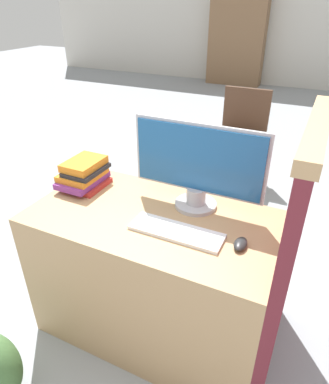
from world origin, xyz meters
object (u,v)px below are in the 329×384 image
Objects in this scene: keyboard at (176,232)px; far_chair at (241,131)px; monitor at (198,166)px; mouse at (240,244)px; book_stack at (84,174)px.

keyboard is 0.46× the size of far_chair.
mouse is (0.28, -0.22, -0.20)m from monitor.
keyboard is at bearing -174.33° from mouse.
mouse is 0.89m from book_stack.
keyboard is 0.64m from book_stack.
mouse is at bearing -31.04° from far_chair.
monitor reaches higher than keyboard.
keyboard is at bearing -16.08° from book_stack.
far_chair is at bearing 103.88° from mouse.
far_chair reaches higher than keyboard.
far_chair is at bearing 96.38° from keyboard.
mouse is 0.36× the size of book_stack.
monitor is at bearing -37.85° from far_chair.
monitor is at bearing 141.97° from mouse.
book_stack is at bearing -173.64° from monitor.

